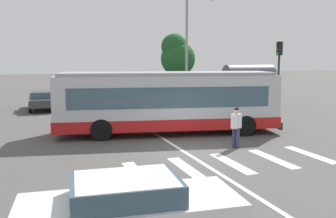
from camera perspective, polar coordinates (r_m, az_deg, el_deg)
ground_plane at (r=14.88m, az=3.94°, el=-6.58°), size 160.00×160.00×0.00m
city_transit_bus at (r=18.03m, az=-0.07°, el=1.12°), size 11.22×4.66×3.06m
pedestrian_crossing_street at (r=15.41m, az=10.62°, el=-2.51°), size 0.55×0.39×1.72m
foreground_sedan at (r=7.67m, az=-6.13°, el=-14.78°), size 4.65×2.22×1.35m
parked_car_charcoal at (r=28.11m, az=-19.09°, el=1.44°), size 1.88×4.50×1.35m
parked_car_red at (r=27.95m, az=-13.43°, el=1.63°), size 2.14×4.62×1.35m
parked_car_champagne at (r=28.59m, az=-8.11°, el=1.90°), size 2.18×4.63×1.35m
parked_car_blue at (r=29.59m, az=-3.46°, el=2.17°), size 1.90×4.52×1.35m
parked_car_silver at (r=30.32m, az=1.64°, el=2.32°), size 1.88×4.50×1.35m
parked_car_black at (r=31.53m, az=6.33°, el=2.49°), size 2.20×4.64×1.35m
traffic_light_far_corner at (r=25.48m, az=16.94°, el=6.48°), size 0.33×0.32×4.83m
bus_stop_shelter at (r=29.27m, az=12.53°, el=5.17°), size 4.08×1.54×3.25m
twin_arm_street_lamp at (r=28.32m, az=2.94°, el=11.11°), size 4.70×0.32×8.54m
background_tree_right at (r=34.98m, az=1.40°, el=8.38°), size 3.29×3.29×6.07m
crosswalk_painted_stripes at (r=13.37m, az=9.93°, el=-8.34°), size 7.43×2.73×0.01m
lane_center_line at (r=16.55m, az=-0.09°, el=-5.07°), size 0.16×24.00×0.01m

